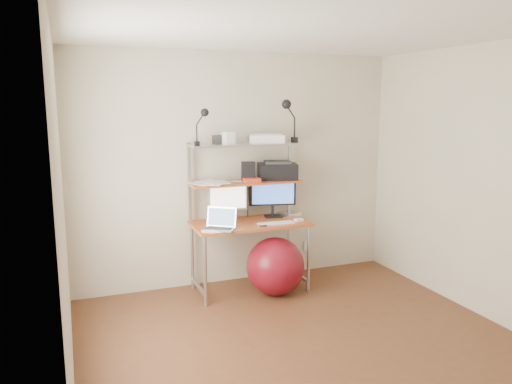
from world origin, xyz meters
The scene contains 20 objects.
room centered at (0.00, 0.00, 1.25)m, with size 3.60×3.60×3.60m.
computer_desk centered at (0.00, 1.50, 0.96)m, with size 1.20×0.60×1.57m.
wall_outlet centered at (0.85, 1.79, 0.30)m, with size 0.08×0.01×0.12m, color white.
monitor_silver centered at (-0.19, 1.59, 0.98)m, with size 0.41×0.18×0.46m.
monitor_black centered at (0.32, 1.59, 1.00)m, with size 0.50×0.19×0.51m.
laptop centered at (-0.37, 1.29, 0.78)m, with size 0.38×0.37×0.26m.
keyboard centered at (0.23, 1.28, 0.75)m, with size 0.38×0.11×0.01m, color white.
mouse centered at (0.50, 1.30, 0.75)m, with size 0.09×0.06×0.03m, color white.
mac_mini centered at (0.51, 1.58, 0.76)m, with size 0.19×0.19×0.04m, color silver.
phone centered at (0.08, 1.27, 0.75)m, with size 0.07×0.13×0.01m, color black.
printer centered at (0.38, 1.60, 1.24)m, with size 0.48×0.39×0.20m.
nas_cube centered at (0.03, 1.58, 1.25)m, with size 0.14×0.14×0.20m, color black.
red_box centered at (0.03, 1.48, 1.17)m, with size 0.17×0.11×0.05m, color red.
scanner centered at (0.25, 1.60, 1.60)m, with size 0.42×0.35×0.10m.
box_white centered at (-0.19, 1.53, 1.61)m, with size 0.11×0.09×0.12m, color white.
box_grey centered at (-0.29, 1.62, 1.60)m, with size 0.09×0.09×0.09m, color #2E2E30.
clip_lamp_left centered at (-0.48, 1.47, 1.82)m, with size 0.14×0.08×0.36m.
clip_lamp_right centered at (0.46, 1.52, 1.88)m, with size 0.18×0.10×0.45m.
exercise_ball centered at (0.20, 1.23, 0.30)m, with size 0.60×0.60×0.60m, color maroon.
paper_stack centered at (-0.37, 1.56, 1.16)m, with size 0.41×0.42×0.02m.
Camera 1 is at (-1.76, -3.31, 1.98)m, focal length 35.00 mm.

